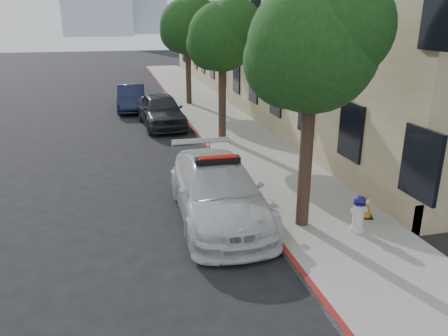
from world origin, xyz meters
name	(u,v)px	position (x,y,z in m)	size (l,w,h in m)	color
ground	(171,208)	(0.00, 0.00, 0.00)	(120.00, 120.00, 0.00)	black
sidewalk	(217,119)	(3.60, 10.00, 0.07)	(3.20, 50.00, 0.15)	gray
curb_strip	(186,120)	(2.06, 10.00, 0.07)	(0.12, 50.00, 0.15)	maroon
building	(289,14)	(9.20, 15.00, 5.00)	(8.00, 36.00, 10.00)	tan
tree_near	(315,46)	(2.93, -2.01, 4.27)	(2.92, 2.82, 5.62)	black
tree_mid	(223,36)	(2.93, 5.99, 4.16)	(2.77, 2.64, 5.43)	black
tree_far	(188,26)	(2.93, 13.99, 4.39)	(3.10, 3.00, 5.81)	black
police_car	(218,190)	(1.10, -0.86, 0.74)	(2.20, 5.14, 1.63)	silver
parked_car_mid	(161,110)	(0.81, 9.37, 0.76)	(1.80, 4.47, 1.52)	#21252A
parked_car_far	(131,98)	(-0.36, 13.60, 0.68)	(1.44, 4.13, 1.36)	#151A35
fire_hydrant	(359,214)	(3.99, -2.66, 0.58)	(0.37, 0.34, 0.87)	silver
traffic_cone	(366,205)	(4.58, -2.04, 0.46)	(0.42, 0.42, 0.63)	black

